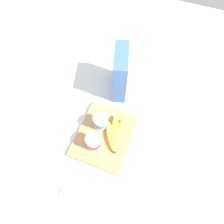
# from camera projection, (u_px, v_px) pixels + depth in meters

# --- Properties ---
(ground_plane) EXTENTS (2.40, 2.40, 0.00)m
(ground_plane) POSITION_uv_depth(u_px,v_px,m) (104.00, 136.00, 0.99)
(ground_plane) COLOR silver
(cutting_board) EXTENTS (0.31, 0.25, 0.02)m
(cutting_board) POSITION_uv_depth(u_px,v_px,m) (104.00, 136.00, 0.98)
(cutting_board) COLOR tan
(cutting_board) RESTS_ON ground_plane
(cereal_box) EXTENTS (0.20, 0.12, 0.26)m
(cereal_box) POSITION_uv_depth(u_px,v_px,m) (120.00, 73.00, 1.02)
(cereal_box) COLOR #4770B7
(cereal_box) RESTS_ON ground_plane
(yogurt_cup_front) EXTENTS (0.07, 0.07, 0.08)m
(yogurt_cup_front) POSITION_uv_depth(u_px,v_px,m) (94.00, 142.00, 0.91)
(yogurt_cup_front) COLOR white
(yogurt_cup_front) RESTS_ON cutting_board
(yogurt_cup_back) EXTENTS (0.07, 0.07, 0.08)m
(yogurt_cup_back) POSITION_uv_depth(u_px,v_px,m) (101.00, 122.00, 0.96)
(yogurt_cup_back) COLOR white
(yogurt_cup_back) RESTS_ON cutting_board
(banana_bunch) EXTENTS (0.19, 0.11, 0.04)m
(banana_bunch) POSITION_uv_depth(u_px,v_px,m) (115.00, 134.00, 0.95)
(banana_bunch) COLOR yellow
(banana_bunch) RESTS_ON cutting_board
(spoon) EXTENTS (0.13, 0.02, 0.01)m
(spoon) POSITION_uv_depth(u_px,v_px,m) (65.00, 186.00, 0.87)
(spoon) COLOR silver
(spoon) RESTS_ON ground_plane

